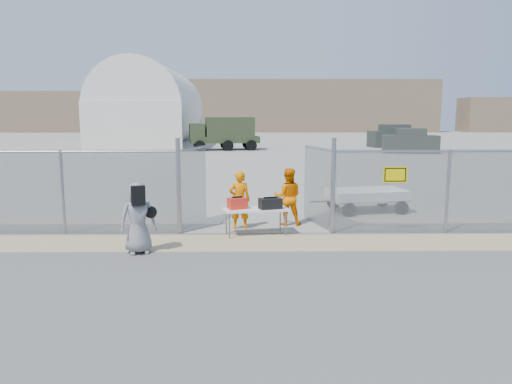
{
  "coord_description": "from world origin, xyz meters",
  "views": [
    {
      "loc": [
        -0.15,
        -10.77,
        3.09
      ],
      "look_at": [
        0.0,
        2.0,
        1.1
      ],
      "focal_mm": 35.0,
      "sensor_mm": 36.0,
      "label": 1
    }
  ],
  "objects_px": {
    "security_worker_right": "(288,197)",
    "folding_table": "(256,222)",
    "utility_trailer": "(367,200)",
    "security_worker_left": "(240,200)",
    "visitor": "(138,218)"
  },
  "relations": [
    {
      "from": "folding_table",
      "to": "security_worker_right",
      "type": "height_order",
      "value": "security_worker_right"
    },
    {
      "from": "security_worker_right",
      "to": "security_worker_left",
      "type": "bearing_deg",
      "value": 22.25
    },
    {
      "from": "folding_table",
      "to": "utility_trailer",
      "type": "height_order",
      "value": "utility_trailer"
    },
    {
      "from": "security_worker_right",
      "to": "folding_table",
      "type": "bearing_deg",
      "value": 55.44
    },
    {
      "from": "security_worker_right",
      "to": "utility_trailer",
      "type": "xyz_separation_m",
      "value": [
        2.68,
        1.92,
        -0.43
      ]
    },
    {
      "from": "security_worker_left",
      "to": "security_worker_right",
      "type": "relative_size",
      "value": 0.98
    },
    {
      "from": "folding_table",
      "to": "utility_trailer",
      "type": "bearing_deg",
      "value": 29.31
    },
    {
      "from": "security_worker_left",
      "to": "visitor",
      "type": "bearing_deg",
      "value": 43.03
    },
    {
      "from": "folding_table",
      "to": "security_worker_right",
      "type": "bearing_deg",
      "value": 40.5
    },
    {
      "from": "folding_table",
      "to": "security_worker_left",
      "type": "distance_m",
      "value": 0.95
    },
    {
      "from": "security_worker_left",
      "to": "utility_trailer",
      "type": "relative_size",
      "value": 0.5
    },
    {
      "from": "folding_table",
      "to": "visitor",
      "type": "relative_size",
      "value": 1.02
    },
    {
      "from": "folding_table",
      "to": "utility_trailer",
      "type": "distance_m",
      "value": 4.74
    },
    {
      "from": "folding_table",
      "to": "security_worker_right",
      "type": "relative_size",
      "value": 1.01
    },
    {
      "from": "security_worker_left",
      "to": "security_worker_right",
      "type": "xyz_separation_m",
      "value": [
        1.35,
        0.46,
        0.01
      ]
    }
  ]
}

